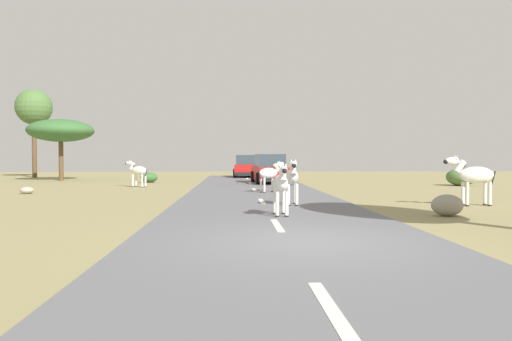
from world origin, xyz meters
TOP-DOWN VIEW (x-y plane):
  - ground_plane at (0.00, 0.00)m, footprint 90.00×90.00m
  - road at (-0.42, 0.00)m, footprint 6.00×64.00m
  - lane_markings at (-0.42, -1.00)m, footprint 0.16×56.00m
  - zebra_0 at (-0.17, 3.75)m, footprint 0.40×1.48m
  - zebra_1 at (0.19, 12.33)m, footprint 1.33×0.99m
  - zebra_2 at (6.47, 6.58)m, footprint 1.77×0.46m
  - zebra_3 at (-6.54, 17.09)m, footprint 1.40×0.99m
  - zebra_4 at (0.47, 6.55)m, footprint 0.46×1.58m
  - car_0 at (-0.36, 29.20)m, footprint 2.18×4.42m
  - car_1 at (0.79, 20.10)m, footprint 2.25×4.45m
  - tree_0 at (-17.21, 29.99)m, footprint 2.81×2.81m
  - tree_1 at (-13.29, 24.76)m, footprint 4.43×4.43m
  - bush_0 at (-6.78, 21.89)m, footprint 1.07×0.96m
  - bush_1 at (11.38, 17.53)m, footprint 1.65×1.49m
  - rock_0 at (-10.47, 12.59)m, footprint 0.58×0.51m
  - rock_1 at (4.38, 3.91)m, footprint 0.87×0.61m

SIDE VIEW (x-z plane):
  - ground_plane at x=0.00m, z-range 0.00..0.00m
  - road at x=-0.42m, z-range 0.00..0.05m
  - lane_markings at x=-0.42m, z-range 0.05..0.06m
  - rock_0 at x=-10.47m, z-range 0.00..0.31m
  - rock_1 at x=4.38m, z-range 0.00..0.59m
  - bush_0 at x=-6.78m, z-range 0.00..0.64m
  - bush_1 at x=11.38m, z-range 0.00..0.99m
  - car_0 at x=-0.36m, z-range -0.02..1.72m
  - car_1 at x=0.79m, z-range -0.02..1.72m
  - zebra_3 at x=-6.54m, z-range 0.14..1.59m
  - zebra_0 at x=-0.17m, z-range 0.18..1.58m
  - zebra_1 at x=0.19m, z-range 0.18..1.59m
  - zebra_4 at x=0.47m, z-range 0.19..1.68m
  - zebra_2 at x=6.47m, z-range 0.16..1.83m
  - tree_1 at x=-13.29m, z-range 1.32..5.53m
  - tree_0 at x=-17.21m, z-range 2.00..8.99m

